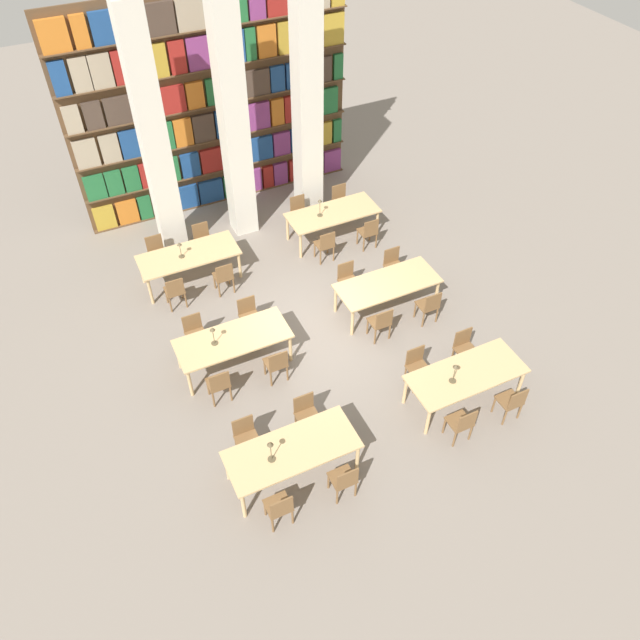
{
  "coord_description": "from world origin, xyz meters",
  "views": [
    {
      "loc": [
        -4.01,
        -8.66,
        9.94
      ],
      "look_at": [
        0.0,
        -0.3,
        0.7
      ],
      "focal_mm": 35.0,
      "sensor_mm": 36.0,
      "label": 1
    }
  ],
  "objects": [
    {
      "name": "ground_plane",
      "position": [
        0.0,
        0.0,
        0.0
      ],
      "size": [
        40.0,
        40.0,
        0.0
      ],
      "primitive_type": "plane",
      "color": "gray"
    },
    {
      "name": "bookshelf_bank",
      "position": [
        0.01,
        5.92,
        2.7
      ],
      "size": [
        7.3,
        0.35,
        5.5
      ],
      "color": "brown",
      "rests_on": "ground_plane"
    },
    {
      "name": "pillar_left",
      "position": [
        -1.89,
        4.36,
        3.0
      ],
      "size": [
        0.59,
        0.59,
        6.0
      ],
      "color": "silver",
      "rests_on": "ground_plane"
    },
    {
      "name": "pillar_center",
      "position": [
        0.0,
        4.36,
        3.0
      ],
      "size": [
        0.59,
        0.59,
        6.0
      ],
      "color": "silver",
      "rests_on": "ground_plane"
    },
    {
      "name": "pillar_right",
      "position": [
        1.89,
        4.36,
        3.0
      ],
      "size": [
        0.59,
        0.59,
        6.0
      ],
      "color": "silver",
      "rests_on": "ground_plane"
    },
    {
      "name": "reading_table_0",
      "position": [
        -1.83,
        -3.0,
        0.71
      ],
      "size": [
        2.33,
        0.98,
        0.78
      ],
      "color": "tan",
      "rests_on": "ground_plane"
    },
    {
      "name": "chair_0",
      "position": [
        -2.41,
        -3.77,
        0.49
      ],
      "size": [
        0.42,
        0.4,
        0.9
      ],
      "color": "brown",
      "rests_on": "ground_plane"
    },
    {
      "name": "chair_1",
      "position": [
        -2.41,
        -2.23,
        0.49
      ],
      "size": [
        0.42,
        0.4,
        0.9
      ],
      "rotation": [
        0.0,
        0.0,
        3.14
      ],
      "color": "brown",
      "rests_on": "ground_plane"
    },
    {
      "name": "chair_2",
      "position": [
        -1.21,
        -3.77,
        0.49
      ],
      "size": [
        0.42,
        0.4,
        0.9
      ],
      "color": "brown",
      "rests_on": "ground_plane"
    },
    {
      "name": "chair_3",
      "position": [
        -1.21,
        -2.23,
        0.49
      ],
      "size": [
        0.42,
        0.4,
        0.9
      ],
      "rotation": [
        0.0,
        0.0,
        3.14
      ],
      "color": "brown",
      "rests_on": "ground_plane"
    },
    {
      "name": "desk_lamp_0",
      "position": [
        -2.23,
        -3.05,
        1.12
      ],
      "size": [
        0.14,
        0.14,
        0.5
      ],
      "color": "brown",
      "rests_on": "reading_table_0"
    },
    {
      "name": "reading_table_1",
      "position": [
        1.89,
        -2.89,
        0.71
      ],
      "size": [
        2.33,
        0.98,
        0.78
      ],
      "color": "tan",
      "rests_on": "ground_plane"
    },
    {
      "name": "chair_4",
      "position": [
        1.28,
        -3.66,
        0.49
      ],
      "size": [
        0.42,
        0.4,
        0.9
      ],
      "color": "brown",
      "rests_on": "ground_plane"
    },
    {
      "name": "chair_5",
      "position": [
        1.28,
        -2.12,
        0.49
      ],
      "size": [
        0.42,
        0.4,
        0.9
      ],
      "rotation": [
        0.0,
        0.0,
        3.14
      ],
      "color": "brown",
      "rests_on": "ground_plane"
    },
    {
      "name": "chair_6",
      "position": [
        2.43,
        -3.66,
        0.49
      ],
      "size": [
        0.42,
        0.4,
        0.9
      ],
      "color": "brown",
      "rests_on": "ground_plane"
    },
    {
      "name": "chair_7",
      "position": [
        2.43,
        -2.12,
        0.49
      ],
      "size": [
        0.42,
        0.4,
        0.9
      ],
      "rotation": [
        0.0,
        0.0,
        3.14
      ],
      "color": "brown",
      "rests_on": "ground_plane"
    },
    {
      "name": "desk_lamp_1",
      "position": [
        1.53,
        -2.93,
        1.1
      ],
      "size": [
        0.14,
        0.14,
        0.47
      ],
      "color": "brown",
      "rests_on": "reading_table_1"
    },
    {
      "name": "reading_table_2",
      "position": [
        -1.86,
        -0.07,
        0.71
      ],
      "size": [
        2.33,
        0.98,
        0.78
      ],
      "color": "tan",
      "rests_on": "ground_plane"
    },
    {
      "name": "chair_8",
      "position": [
        -2.45,
        -0.85,
        0.49
      ],
      "size": [
        0.42,
        0.4,
        0.9
      ],
      "color": "brown",
      "rests_on": "ground_plane"
    },
    {
      "name": "chair_9",
      "position": [
        -2.45,
        0.7,
        0.49
      ],
      "size": [
        0.42,
        0.4,
        0.9
      ],
      "rotation": [
        0.0,
        0.0,
        3.14
      ],
      "color": "brown",
      "rests_on": "ground_plane"
    },
    {
      "name": "chair_10",
      "position": [
        -1.23,
        -0.85,
        0.49
      ],
      "size": [
        0.42,
        0.4,
        0.9
      ],
      "color": "brown",
      "rests_on": "ground_plane"
    },
    {
      "name": "chair_11",
      "position": [
        -1.23,
        0.7,
        0.49
      ],
      "size": [
        0.42,
        0.4,
        0.9
      ],
      "rotation": [
        0.0,
        0.0,
        3.14
      ],
      "color": "brown",
      "rests_on": "ground_plane"
    },
    {
      "name": "desk_lamp_2",
      "position": [
        -2.23,
        -0.05,
        1.08
      ],
      "size": [
        0.14,
        0.14,
        0.45
      ],
      "color": "brown",
      "rests_on": "reading_table_2"
    },
    {
      "name": "reading_table_3",
      "position": [
        1.83,
        0.05,
        0.71
      ],
      "size": [
        2.33,
        0.98,
        0.78
      ],
      "color": "tan",
      "rests_on": "ground_plane"
    },
    {
      "name": "chair_12",
      "position": [
        1.24,
        -0.73,
        0.49
      ],
      "size": [
        0.42,
        0.4,
        0.9
      ],
      "color": "brown",
      "rests_on": "ground_plane"
    },
    {
      "name": "chair_13",
      "position": [
        1.24,
        0.82,
        0.49
      ],
      "size": [
        0.42,
        0.4,
        0.9
      ],
      "rotation": [
        0.0,
        0.0,
        3.14
      ],
      "color": "brown",
      "rests_on": "ground_plane"
    },
    {
      "name": "chair_14",
      "position": [
        2.46,
        -0.73,
        0.49
      ],
      "size": [
        0.42,
        0.4,
        0.9
      ],
      "color": "brown",
      "rests_on": "ground_plane"
    },
    {
      "name": "chair_15",
      "position": [
        2.46,
        0.82,
        0.49
      ],
      "size": [
        0.42,
        0.4,
        0.9
      ],
      "rotation": [
        0.0,
        0.0,
        3.14
      ],
      "color": "brown",
      "rests_on": "ground_plane"
    },
    {
      "name": "reading_table_4",
      "position": [
        -1.87,
        2.92,
        0.71
      ],
      "size": [
        2.33,
        0.98,
        0.78
      ],
      "color": "tan",
      "rests_on": "ground_plane"
    },
    {
      "name": "chair_16",
      "position": [
        -2.46,
        2.15,
        0.49
      ],
      "size": [
        0.42,
        0.4,
        0.9
      ],
      "color": "brown",
      "rests_on": "ground_plane"
    },
    {
      "name": "chair_17",
      "position": [
        -2.46,
        3.7,
        0.49
      ],
      "size": [
        0.42,
        0.4,
        0.9
      ],
      "rotation": [
        0.0,
        0.0,
        3.14
      ],
      "color": "brown",
      "rests_on": "ground_plane"
    },
    {
      "name": "chair_18",
      "position": [
        -1.3,
        2.15,
        0.49
      ],
      "size": [
        0.42,
        0.4,
        0.9
      ],
      "color": "brown",
      "rests_on": "ground_plane"
    },
    {
      "name": "chair_19",
      "position": [
        -1.3,
        3.7,
        0.49
      ],
      "size": [
        0.42,
        0.4,
        0.9
      ],
      "rotation": [
        0.0,
        0.0,
        3.14
      ],
      "color": "brown",
      "rests_on": "ground_plane"
    },
    {
      "name": "desk_lamp_3",
      "position": [
        -2.03,
        2.9,
        1.05
      ],
      "size": [
        0.14,
        0.14,
        0.41
      ],
      "color": "brown",
      "rests_on": "reading_table_4"
    },
    {
      "name": "reading_table_5",
      "position": [
        1.92,
        2.98,
        0.71
      ],
      "size": [
        2.33,
        0.98,
        0.78
      ],
      "color": "tan",
      "rests_on": "ground_plane"
    },
    {
      "name": "chair_20",
      "position": [
        1.34,
        2.21,
        0.49
      ],
      "size": [
        0.42,
        0.4,
        0.9
      ],
      "color": "brown",
      "rests_on": "ground_plane"
    },
    {
      "name": "chair_21",
      "position": [
        1.34,
        3.75,
        0.49
      ],
      "size": [
        0.42,
        0.4,
        0.9
      ],
      "rotation": [
        0.0,
        0.0,
        3.14
      ],
      "color": "brown",
      "rests_on": "ground_plane"
    },
    {
      "name": "chair_22",
      "position": [
        2.55,
        2.21,
        0.49
      ],
      "size": [
        0.42,
        0.4,
        0.9
      ],
      "color": "brown",
      "rests_on": "ground_plane"
    },
    {
      "name": "chair_23",
      "position": [
        2.55,
        3.75,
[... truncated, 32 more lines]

